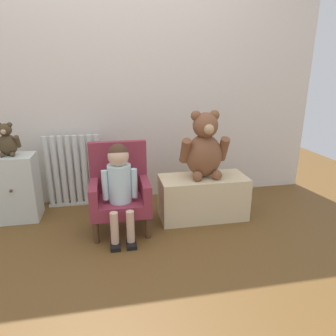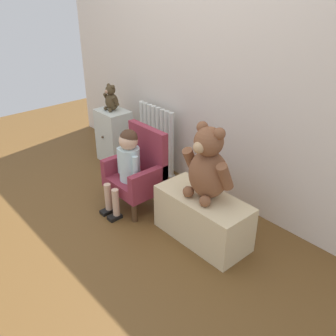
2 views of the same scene
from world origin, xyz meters
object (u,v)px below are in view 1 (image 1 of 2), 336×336
child_armchair (120,191)px  small_dresser (16,188)px  low_bench (203,197)px  large_teddy_bear (204,148)px  child_figure (120,178)px  radiator (74,171)px  small_teddy_bear (7,141)px

child_armchair → small_dresser: bearing=159.4°
low_bench → child_armchair: bearing=-175.1°
low_bench → large_teddy_bear: 0.42m
child_figure → large_teddy_bear: 0.73m
small_dresser → low_bench: (1.51, -0.25, -0.10)m
radiator → small_teddy_bear: 0.60m
child_armchair → small_teddy_bear: 0.97m
low_bench → large_teddy_bear: (0.00, 0.02, 0.41)m
radiator → low_bench: radiator is taller
small_teddy_bear → radiator: bearing=23.2°
child_figure → child_armchair: bearing=90.0°
small_teddy_bear → child_armchair: bearing=-20.7°
radiator → child_armchair: child_armchair is taller
child_armchair → low_bench: bearing=4.9°
child_figure → small_dresser: bearing=153.0°
small_dresser → large_teddy_bear: (1.51, -0.23, 0.32)m
radiator → child_figure: bearing=-58.0°
child_armchair → small_teddy_bear: size_ratio=2.58×
child_armchair → large_teddy_bear: 0.75m
child_armchair → low_bench: (0.68, 0.06, -0.13)m
large_teddy_bear → child_armchair: bearing=-173.3°
small_dresser → small_teddy_bear: size_ratio=2.10×
child_armchair → large_teddy_bear: bearing=6.7°
low_bench → large_teddy_bear: size_ratio=1.33×
small_teddy_bear → low_bench: bearing=-9.7°
radiator → small_teddy_bear: (-0.45, -0.19, 0.34)m
radiator → child_figure: 0.74m
radiator → small_teddy_bear: bearing=-156.8°
child_figure → low_bench: 0.75m
small_teddy_bear → child_figure: bearing=-27.0°
radiator → large_teddy_bear: (1.08, -0.43, 0.27)m
small_dresser → low_bench: 1.53m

